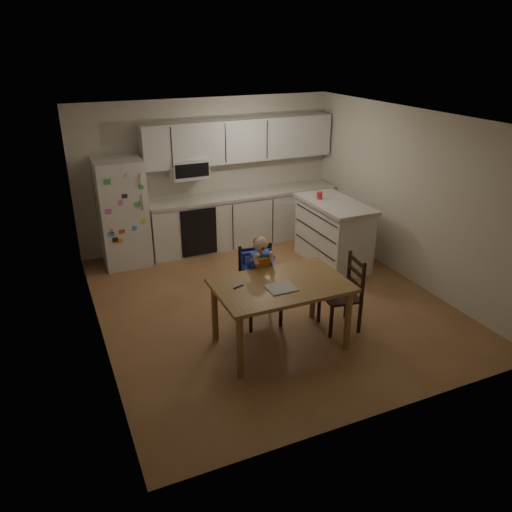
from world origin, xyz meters
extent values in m
cube|color=brown|center=(0.00, 0.00, -0.01)|extent=(4.50, 5.00, 0.01)
cube|color=beige|center=(0.00, 2.50, 1.25)|extent=(4.50, 0.02, 2.50)
cube|color=beige|center=(-2.25, 0.00, 1.25)|extent=(0.02, 5.00, 2.50)
cube|color=beige|center=(2.25, 0.00, 1.25)|extent=(0.02, 5.00, 2.50)
cube|color=white|center=(0.00, 0.00, 2.50)|extent=(4.50, 5.00, 0.01)
cube|color=silver|center=(-1.55, 2.15, 0.85)|extent=(0.72, 0.70, 1.70)
cube|color=silver|center=(0.53, 2.20, 0.43)|extent=(3.34, 0.60, 0.86)
cube|color=beige|center=(0.53, 2.19, 0.89)|extent=(3.37, 0.62, 0.05)
cube|color=black|center=(-0.39, 1.89, 0.43)|extent=(0.60, 0.02, 0.80)
cube|color=silver|center=(0.53, 2.33, 1.80)|extent=(3.34, 0.34, 0.70)
cube|color=silver|center=(-0.39, 2.30, 1.42)|extent=(0.60, 0.38, 0.33)
cube|color=silver|center=(1.50, 0.79, 0.49)|extent=(0.67, 1.33, 0.98)
cube|color=beige|center=(1.50, 0.79, 1.01)|extent=(0.73, 1.40, 0.06)
cylinder|color=red|center=(1.36, 1.03, 1.09)|extent=(0.09, 0.09, 0.11)
cube|color=brown|center=(-0.33, -1.01, 0.79)|extent=(1.52, 0.98, 0.04)
cylinder|color=brown|center=(-1.00, -1.41, 0.38)|extent=(0.08, 0.08, 0.77)
cylinder|color=brown|center=(-1.00, -0.61, 0.38)|extent=(0.08, 0.08, 0.77)
cylinder|color=brown|center=(0.35, -1.41, 0.38)|extent=(0.08, 0.08, 0.77)
cylinder|color=brown|center=(0.35, -0.61, 0.38)|extent=(0.08, 0.08, 0.77)
cube|color=#A2A1A6|center=(-0.38, -1.12, 0.82)|extent=(0.31, 0.27, 0.01)
cylinder|color=#2235C5|center=(-0.81, -0.90, 0.82)|extent=(0.12, 0.06, 0.02)
cube|color=black|center=(-0.33, -0.44, 0.46)|extent=(0.47, 0.47, 0.03)
cube|color=black|center=(-0.54, -0.62, 0.22)|extent=(0.04, 0.04, 0.44)
cube|color=black|center=(-0.51, -0.22, 0.22)|extent=(0.04, 0.04, 0.44)
cube|color=black|center=(-0.14, -0.65, 0.22)|extent=(0.04, 0.04, 0.44)
cube|color=black|center=(-0.11, -0.25, 0.22)|extent=(0.04, 0.04, 0.44)
cube|color=black|center=(-0.31, -0.24, 0.74)|extent=(0.44, 0.07, 0.53)
cube|color=#2235C5|center=(-0.33, -0.44, 0.53)|extent=(0.43, 0.39, 0.11)
cube|color=#2235C5|center=(-0.32, -0.29, 0.76)|extent=(0.40, 0.09, 0.36)
cube|color=#5F78E4|center=(-0.33, -0.46, 0.59)|extent=(0.33, 0.29, 0.02)
cube|color=blue|center=(-0.33, -0.43, 0.83)|extent=(0.24, 0.16, 0.27)
cube|color=#C95A1A|center=(-0.33, -0.50, 0.82)|extent=(0.20, 0.03, 0.21)
sphere|color=beige|center=(-0.33, -0.44, 1.09)|extent=(0.19, 0.19, 0.18)
ellipsoid|color=olive|center=(-0.33, -0.44, 1.11)|extent=(0.19, 0.18, 0.15)
cube|color=black|center=(0.52, -0.96, 0.43)|extent=(0.47, 0.47, 0.03)
cube|color=black|center=(0.36, -0.75, 0.21)|extent=(0.04, 0.04, 0.42)
cube|color=black|center=(0.74, -0.80, 0.21)|extent=(0.04, 0.04, 0.42)
cube|color=black|center=(0.31, -1.12, 0.21)|extent=(0.04, 0.04, 0.42)
cube|color=black|center=(0.69, -1.17, 0.21)|extent=(0.04, 0.04, 0.42)
cube|color=black|center=(0.71, -0.98, 0.70)|extent=(0.09, 0.42, 0.50)
camera|label=1|loc=(-2.63, -5.53, 3.37)|focal=35.00mm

